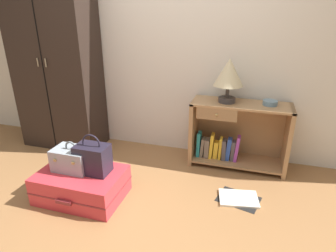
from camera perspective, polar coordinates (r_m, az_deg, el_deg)
name	(u,v)px	position (r m, az deg, el deg)	size (l,w,h in m)	color
ground_plane	(117,227)	(2.38, -10.11, -19.15)	(9.00, 9.00, 0.00)	olive
back_wall	(171,36)	(3.20, 0.68, 17.56)	(6.40, 0.10, 2.60)	silver
wardrobe	(56,59)	(3.55, -21.49, 12.33)	(0.94, 0.47, 2.08)	black
bookshelf	(235,135)	(3.08, 13.16, -1.74)	(0.99, 0.37, 0.70)	#A37A51
table_lamp	(229,74)	(2.88, 12.06, 10.13)	(0.29, 0.29, 0.44)	#3D3838
bowl	(270,103)	(2.96, 19.73, 4.38)	(0.14, 0.14, 0.05)	slate
suitcase_large	(82,185)	(2.69, -16.83, -11.13)	(0.74, 0.52, 0.25)	#D1333D
train_case	(72,159)	(2.64, -18.55, -6.24)	(0.32, 0.23, 0.27)	#8E99A3
handbag	(93,159)	(2.53, -14.77, -6.30)	(0.28, 0.18, 0.36)	#231E2D
bottle	(42,180)	(2.97, -23.86, -9.83)	(0.06, 0.06, 0.17)	white
open_book_on_floor	(239,198)	(2.69, 13.90, -13.87)	(0.41, 0.34, 0.02)	white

